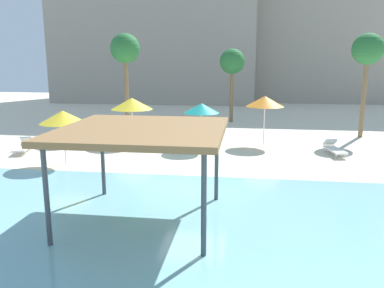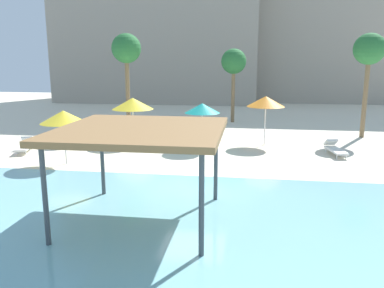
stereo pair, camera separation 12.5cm
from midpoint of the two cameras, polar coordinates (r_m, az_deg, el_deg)
The scene contains 16 objects.
ground_plane at distance 15.30m, azimuth 0.34°, elevation -6.38°, with size 80.00×80.00×0.00m, color beige.
lagoon_water at distance 10.52m, azimuth -3.77°, elevation -15.31°, with size 44.00×13.50×0.04m, color #7AB7C1.
shade_pavilion at distance 11.73m, azimuth -7.00°, elevation 1.62°, with size 4.78×4.78×2.90m.
beach_umbrella_teal_1 at distance 21.47m, azimuth 1.66°, elevation 5.16°, with size 1.91×1.91×2.51m.
beach_umbrella_yellow_2 at distance 23.22m, azimuth -8.36°, elevation 5.76°, with size 2.38×2.38×2.65m.
beach_umbrella_yellow_3 at distance 19.22m, azimuth -17.81°, elevation 3.73°, with size 2.12×2.12×2.53m.
beach_umbrella_orange_5 at distance 22.83m, azimuth 10.72°, elevation 6.02°, with size 2.14×2.14×2.80m.
lounge_chair_1 at distance 22.93m, azimuth -22.67°, elevation -0.18°, with size 1.10×1.99×0.74m.
lounge_chair_3 at distance 21.74m, azimuth 19.97°, elevation -0.60°, with size 0.94×1.97×0.74m.
lounge_chair_4 at distance 24.70m, azimuth -19.38°, elevation 0.91°, with size 1.51×1.93×0.74m.
lounge_chair_5 at distance 22.14m, azimuth -3.79°, elevation 0.34°, with size 1.12×1.99×0.74m.
palm_tree_0 at distance 26.58m, azimuth -9.28°, elevation 13.06°, with size 1.90×1.90×6.46m.
palm_tree_1 at distance 26.83m, azimuth 24.24°, elevation 12.01°, with size 1.90×1.90×6.38m.
palm_tree_2 at distance 30.89m, azimuth 6.12°, elevation 11.51°, with size 1.90×1.90×5.61m.
hotel_block_0 at distance 48.09m, azimuth -4.66°, elevation 18.88°, with size 22.45×10.36×21.00m, color #9E9384.
hotel_block_1 at distance 49.95m, azimuth 18.22°, elevation 17.22°, with size 22.99×8.51×19.50m, color #9E9384.
Camera 2 is at (2.06, -14.35, 4.87)m, focal length 37.13 mm.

